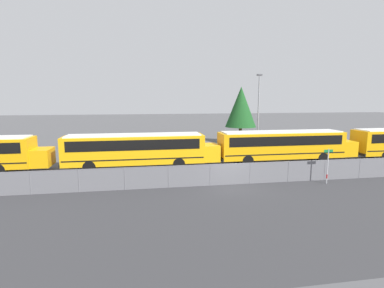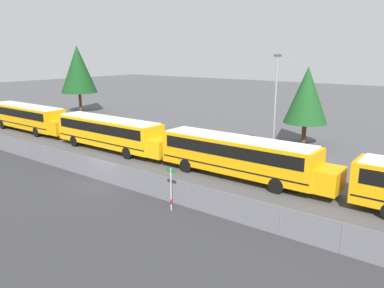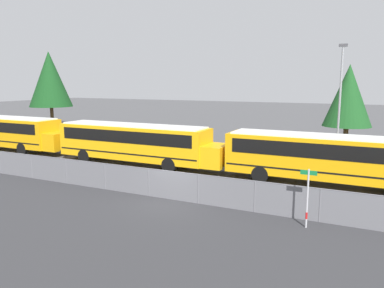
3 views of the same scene
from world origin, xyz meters
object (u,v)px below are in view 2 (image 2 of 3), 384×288
(tree_0, at_px, (78,69))
(school_bus_1, at_px, (110,131))
(street_sign, at_px, (171,188))
(light_pole, at_px, (275,104))
(school_bus_0, at_px, (28,116))
(school_bus_2, at_px, (240,154))
(tree_1, at_px, (307,95))

(tree_0, bearing_deg, school_bus_1, -30.62)
(street_sign, bearing_deg, light_pole, 89.83)
(school_bus_0, height_order, school_bus_1, same)
(street_sign, bearing_deg, tree_0, 150.40)
(school_bus_2, height_order, tree_0, tree_0)
(school_bus_1, bearing_deg, tree_0, 149.38)
(street_sign, distance_m, light_pole, 14.09)
(school_bus_2, distance_m, street_sign, 7.48)
(school_bus_0, xyz_separation_m, street_sign, (28.38, -7.40, -0.47))
(light_pole, bearing_deg, school_bus_0, -167.60)
(school_bus_0, distance_m, tree_1, 31.60)
(street_sign, relative_size, tree_1, 0.33)
(light_pole, xyz_separation_m, tree_0, (-35.98, 6.77, 1.74))
(street_sign, bearing_deg, school_bus_2, 87.84)
(tree_0, xyz_separation_m, tree_1, (36.17, 0.01, -1.57))
(school_bus_1, relative_size, school_bus_2, 1.00)
(school_bus_1, distance_m, street_sign, 15.56)
(school_bus_1, height_order, street_sign, school_bus_1)
(school_bus_2, relative_size, street_sign, 5.29)
(school_bus_1, xyz_separation_m, street_sign, (13.75, -7.28, -0.47))
(school_bus_0, relative_size, tree_0, 1.35)
(light_pole, distance_m, tree_1, 6.79)
(school_bus_0, distance_m, tree_0, 15.79)
(school_bus_1, distance_m, tree_1, 19.45)
(school_bus_2, bearing_deg, tree_1, 90.26)
(tree_0, bearing_deg, street_sign, -29.60)
(school_bus_2, bearing_deg, street_sign, -92.16)
(school_bus_1, xyz_separation_m, school_bus_2, (14.03, 0.18, 0.00))
(street_sign, height_order, tree_0, tree_0)
(school_bus_2, xyz_separation_m, street_sign, (-0.28, -7.46, -0.47))
(street_sign, bearing_deg, school_bus_0, 165.39)
(school_bus_2, distance_m, tree_0, 38.77)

